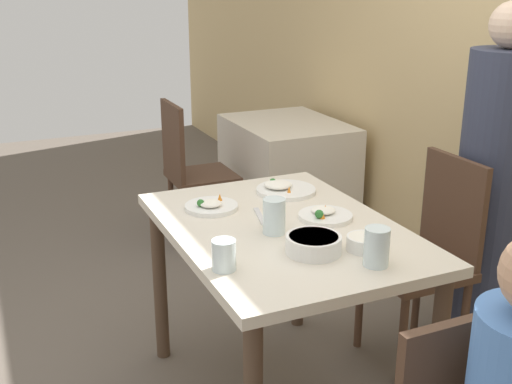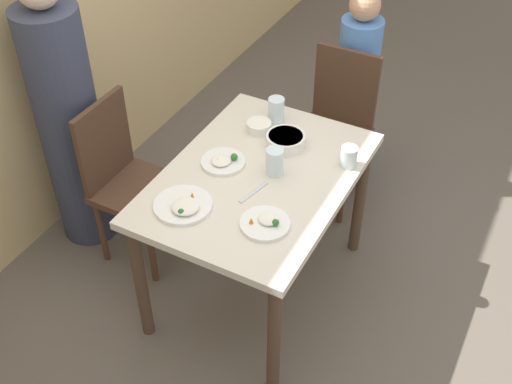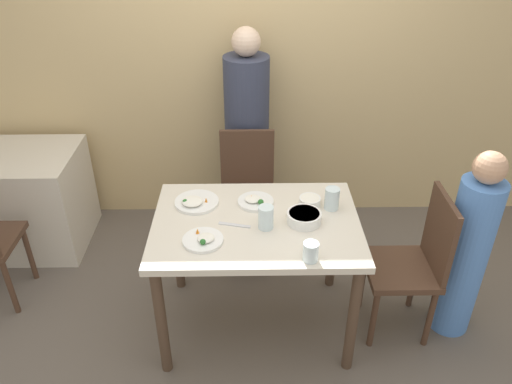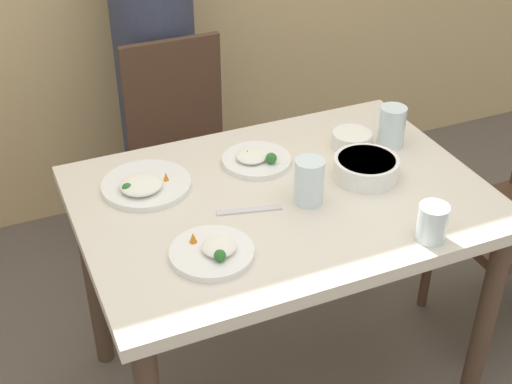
{
  "view_description": "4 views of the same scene",
  "coord_description": "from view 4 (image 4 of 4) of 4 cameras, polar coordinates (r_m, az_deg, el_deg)",
  "views": [
    {
      "loc": [
        2.01,
        -1.01,
        1.68
      ],
      "look_at": [
        -0.04,
        -0.09,
        0.91
      ],
      "focal_mm": 45.0,
      "sensor_mm": 36.0,
      "label": 1
    },
    {
      "loc": [
        -2.02,
        -1.06,
        2.66
      ],
      "look_at": [
        -0.12,
        -0.06,
        0.79
      ],
      "focal_mm": 45.0,
      "sensor_mm": 36.0,
      "label": 2
    },
    {
      "loc": [
        -0.04,
        -2.27,
        2.36
      ],
      "look_at": [
        -0.0,
        -0.01,
        0.97
      ],
      "focal_mm": 35.0,
      "sensor_mm": 36.0,
      "label": 3
    },
    {
      "loc": [
        -0.74,
        -1.51,
        1.9
      ],
      "look_at": [
        -0.09,
        -0.02,
        0.82
      ],
      "focal_mm": 50.0,
      "sensor_mm": 36.0,
      "label": 4
    }
  ],
  "objects": [
    {
      "name": "glass_water_short",
      "position": [
        1.88,
        13.91,
        -2.4
      ],
      "size": [
        0.08,
        0.08,
        0.1
      ],
      "color": "silver",
      "rests_on": "dining_table"
    },
    {
      "name": "chair_adult_spot",
      "position": [
        2.74,
        -5.63,
        2.87
      ],
      "size": [
        0.4,
        0.4,
        0.93
      ],
      "color": "#4C3323",
      "rests_on": "ground_plane"
    },
    {
      "name": "plate_rice_child",
      "position": [
        2.15,
        -0.01,
        2.61
      ],
      "size": [
        0.21,
        0.21,
        0.05
      ],
      "color": "white",
      "rests_on": "dining_table"
    },
    {
      "name": "ground_plane",
      "position": [
        2.54,
        1.76,
        -14.94
      ],
      "size": [
        10.0,
        10.0,
        0.0
      ],
      "primitive_type": "plane",
      "color": "#60564C"
    },
    {
      "name": "bowl_rice_small",
      "position": [
        2.26,
        7.67,
        4.2
      ],
      "size": [
        0.12,
        0.12,
        0.05
      ],
      "color": "white",
      "rests_on": "dining_table"
    },
    {
      "name": "plate_rice_adult",
      "position": [
        2.06,
        -8.89,
        0.57
      ],
      "size": [
        0.26,
        0.26,
        0.05
      ],
      "color": "white",
      "rests_on": "dining_table"
    },
    {
      "name": "bowl_curry",
      "position": [
        2.1,
        8.8,
        1.96
      ],
      "size": [
        0.19,
        0.19,
        0.06
      ],
      "color": "white",
      "rests_on": "dining_table"
    },
    {
      "name": "glass_water_center",
      "position": [
        2.27,
        10.81,
        5.19
      ],
      "size": [
        0.08,
        0.08,
        0.13
      ],
      "color": "silver",
      "rests_on": "dining_table"
    },
    {
      "name": "plate_noodles",
      "position": [
        1.79,
        -3.46,
        -4.79
      ],
      "size": [
        0.21,
        0.21,
        0.05
      ],
      "color": "white",
      "rests_on": "dining_table"
    },
    {
      "name": "person_adult",
      "position": [
        2.93,
        -7.97,
        9.68
      ],
      "size": [
        0.32,
        0.32,
        1.58
      ],
      "color": "#33384C",
      "rests_on": "ground_plane"
    },
    {
      "name": "dining_table",
      "position": [
        2.08,
        2.07,
        -2.59
      ],
      "size": [
        1.15,
        0.82,
        0.78
      ],
      "color": "beige",
      "rests_on": "ground_plane"
    },
    {
      "name": "glass_water_tall",
      "position": [
        1.96,
        4.27,
        0.86
      ],
      "size": [
        0.08,
        0.08,
        0.13
      ],
      "color": "silver",
      "rests_on": "dining_table"
    },
    {
      "name": "fork_steel",
      "position": [
        1.95,
        -0.55,
        -1.47
      ],
      "size": [
        0.18,
        0.06,
        0.01
      ],
      "color": "silver",
      "rests_on": "dining_table"
    }
  ]
}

